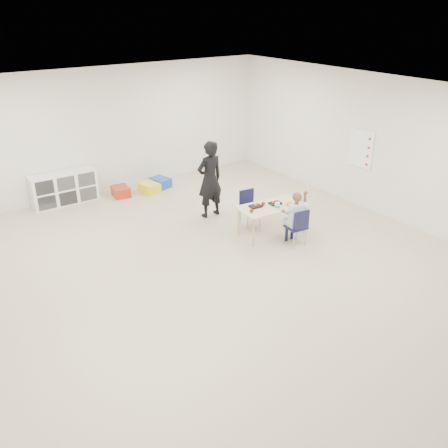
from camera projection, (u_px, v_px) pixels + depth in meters
room at (221, 190)px, 7.33m from camera, size 9.00×9.02×2.80m
table at (272, 220)px, 8.96m from camera, size 1.35×0.78×0.59m
chair_near at (296, 226)px, 8.58m from camera, size 0.37×0.36×0.71m
chair_far at (250, 209)px, 9.30m from camera, size 0.37×0.36×0.71m
child at (297, 216)px, 8.49m from camera, size 0.52×0.52×1.11m
lunch_tray_near at (275, 203)px, 8.90m from camera, size 0.24×0.18×0.03m
lunch_tray_far at (256, 206)px, 8.77m from camera, size 0.24×0.18×0.03m
milk_carton at (277, 205)px, 8.74m from camera, size 0.08×0.08×0.10m
bread_roll at (289, 203)px, 8.85m from camera, size 0.09×0.09×0.07m
apple_near at (263, 204)px, 8.83m from camera, size 0.07×0.07×0.07m
apple_far at (251, 211)px, 8.54m from camera, size 0.07×0.07×0.07m
cubby_shelf at (64, 188)px, 10.32m from camera, size 1.40×0.40×0.70m
rules_poster at (361, 149)px, 9.90m from camera, size 0.02×0.60×0.80m
adult at (210, 179)px, 9.54m from camera, size 0.59×0.40×1.59m
bin_red at (121, 191)px, 10.81m from camera, size 0.40×0.49×0.22m
bin_yellow at (149, 188)px, 11.02m from camera, size 0.43×0.51×0.22m
bin_blue at (160, 183)px, 11.33m from camera, size 0.45×0.53×0.22m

